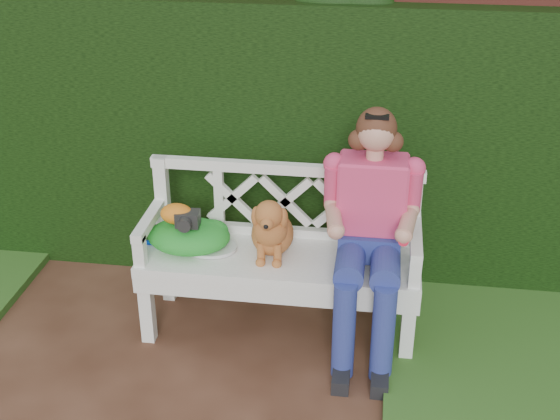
# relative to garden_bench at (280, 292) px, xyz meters

# --- Properties ---
(brick_wall) EXTENTS (10.00, 0.30, 2.20)m
(brick_wall) POSITION_rel_garden_bench_xyz_m (-0.51, 0.83, 0.86)
(brick_wall) COLOR brown
(brick_wall) RESTS_ON ground
(ivy_hedge) EXTENTS (10.00, 0.18, 1.70)m
(ivy_hedge) POSITION_rel_garden_bench_xyz_m (-0.51, 0.61, 0.61)
(ivy_hedge) COLOR #1B3D10
(ivy_hedge) RESTS_ON ground
(garden_bench) EXTENTS (1.61, 0.68, 0.48)m
(garden_bench) POSITION_rel_garden_bench_xyz_m (0.00, 0.00, 0.00)
(garden_bench) COLOR white
(garden_bench) RESTS_ON ground
(seated_woman) EXTENTS (0.75, 0.85, 1.26)m
(seated_woman) POSITION_rel_garden_bench_xyz_m (0.47, -0.02, 0.39)
(seated_woman) COLOR #FE2D3F
(seated_woman) RESTS_ON ground
(dog) EXTENTS (0.34, 0.39, 0.37)m
(dog) POSITION_rel_garden_bench_xyz_m (-0.04, -0.01, 0.42)
(dog) COLOR #A85C3A
(dog) RESTS_ON garden_bench
(tennis_racket) EXTENTS (0.57, 0.28, 0.03)m
(tennis_racket) POSITION_rel_garden_bench_xyz_m (-0.41, 0.00, 0.25)
(tennis_racket) COLOR white
(tennis_racket) RESTS_ON garden_bench
(green_bag) EXTENTS (0.49, 0.40, 0.15)m
(green_bag) POSITION_rel_garden_bench_xyz_m (-0.50, 0.00, 0.32)
(green_bag) COLOR #208D1D
(green_bag) RESTS_ON garden_bench
(camera_item) EXTENTS (0.13, 0.10, 0.08)m
(camera_item) POSITION_rel_garden_bench_xyz_m (-0.49, -0.03, 0.44)
(camera_item) COLOR black
(camera_item) RESTS_ON green_bag
(baseball_glove) EXTENTS (0.18, 0.13, 0.11)m
(baseball_glove) POSITION_rel_garden_bench_xyz_m (-0.56, -0.01, 0.45)
(baseball_glove) COLOR orange
(baseball_glove) RESTS_ON green_bag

